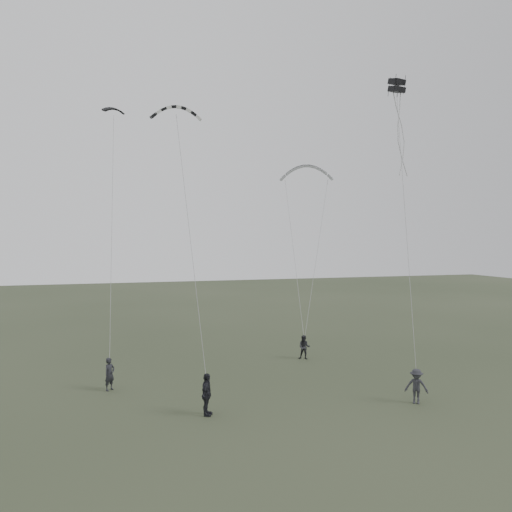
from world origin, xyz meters
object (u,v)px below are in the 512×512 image
object	(u,v)px
flyer_center	(207,395)
kite_pale_large	(306,166)
flyer_right	(304,347)
kite_striped	(176,107)
flyer_far	(416,386)
kite_dark_small	(114,109)
flyer_left	(110,374)
kite_box	(397,86)

from	to	relation	value
flyer_center	kite_pale_large	size ratio (longest dim) A/B	0.45
flyer_right	kite_pale_large	xyz separation A→B (m)	(2.68, 6.28, 12.81)
flyer_right	kite_striped	world-z (taller)	kite_striped
flyer_right	flyer_center	world-z (taller)	flyer_center
flyer_far	kite_pale_large	bearing A→B (deg)	121.63
flyer_far	kite_pale_large	distance (m)	20.50
kite_striped	flyer_far	bearing A→B (deg)	-23.84
flyer_center	kite_dark_small	world-z (taller)	kite_dark_small
flyer_right	flyer_far	size ratio (longest dim) A/B	0.94
kite_dark_small	kite_pale_large	xyz separation A→B (m)	(14.56, 3.25, -2.61)
flyer_center	kite_striped	bearing A→B (deg)	34.94
flyer_right	kite_pale_large	size ratio (longest dim) A/B	0.38
flyer_far	kite_dark_small	world-z (taller)	kite_dark_small
flyer_right	flyer_far	xyz separation A→B (m)	(1.85, -9.74, 0.05)
flyer_right	flyer_left	bearing A→B (deg)	-135.00
flyer_right	flyer_center	size ratio (longest dim) A/B	0.83
flyer_center	kite_pale_large	distance (m)	22.25
kite_dark_small	kite_box	size ratio (longest dim) A/B	1.83
kite_dark_small	kite_pale_large	size ratio (longest dim) A/B	0.33
flyer_right	kite_dark_small	distance (m)	19.70
flyer_far	kite_box	size ratio (longest dim) A/B	2.22
flyer_center	kite_box	xyz separation A→B (m)	(12.17, 4.20, 15.96)
kite_pale_large	flyer_left	bearing A→B (deg)	-125.29
flyer_left	flyer_right	world-z (taller)	flyer_left
flyer_left	kite_box	xyz separation A→B (m)	(16.33, -0.90, 16.05)
flyer_right	flyer_center	bearing A→B (deg)	-104.14
kite_striped	kite_box	distance (m)	13.04
flyer_left	kite_box	distance (m)	22.91
kite_box	flyer_center	bearing A→B (deg)	-174.32
flyer_far	kite_dark_small	bearing A→B (deg)	171.64
kite_pale_large	flyer_right	bearing A→B (deg)	-91.21
flyer_left	kite_striped	size ratio (longest dim) A/B	0.65
kite_pale_large	kite_striped	size ratio (longest dim) A/B	1.60
flyer_center	kite_pale_large	world-z (taller)	kite_pale_large
flyer_center	kite_striped	size ratio (longest dim) A/B	0.72
flyer_left	kite_pale_large	distance (m)	21.90
kite_dark_small	flyer_right	bearing A→B (deg)	-38.88
flyer_far	flyer_right	bearing A→B (deg)	135.33
flyer_far	kite_striped	size ratio (longest dim) A/B	0.64
flyer_center	flyer_left	bearing A→B (deg)	65.27
flyer_left	kite_dark_small	size ratio (longest dim) A/B	1.24
flyer_right	kite_box	xyz separation A→B (m)	(4.04, -4.28, 16.12)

